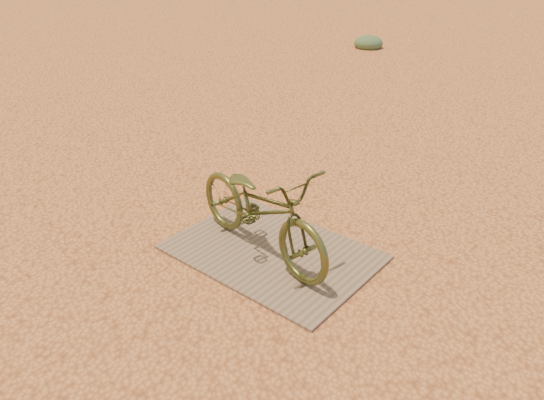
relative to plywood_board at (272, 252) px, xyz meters
The scene contains 4 objects.
ground 0.49m from the plywood_board, 126.39° to the right, with size 120.00×120.00×0.00m, color #E3854D.
plywood_board is the anchor object (origin of this frame).
bicycle 0.41m from the plywood_board, 133.68° to the right, with size 0.52×1.49×0.78m, color #484D23.
kale_a 7.88m from the plywood_board, 114.95° to the left, with size 0.59×0.59×0.32m, color #55744E.
Camera 1 is at (2.54, -2.33, 2.36)m, focal length 35.00 mm.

